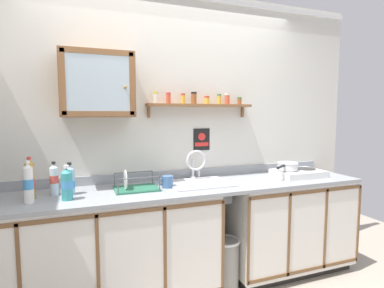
# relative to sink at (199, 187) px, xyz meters

# --- Properties ---
(back_wall) EXTENTS (3.97, 0.07, 2.64)m
(back_wall) POSITION_rel_sink_xyz_m (-0.17, 0.30, 0.45)
(back_wall) COLOR silver
(back_wall) RESTS_ON ground
(lower_cabinet_run) EXTENTS (1.92, 0.64, 0.89)m
(lower_cabinet_run) POSITION_rel_sink_xyz_m (-0.88, -0.04, -0.44)
(lower_cabinet_run) COLOR black
(lower_cabinet_run) RESTS_ON ground
(lower_cabinet_run_right) EXTENTS (1.23, 0.64, 0.89)m
(lower_cabinet_run_right) POSITION_rel_sink_xyz_m (0.90, -0.04, -0.44)
(lower_cabinet_run_right) COLOR black
(lower_cabinet_run_right) RESTS_ON ground
(countertop) EXTENTS (3.33, 0.66, 0.03)m
(countertop) POSITION_rel_sink_xyz_m (-0.17, -0.04, 0.02)
(countertop) COLOR gray
(countertop) RESTS_ON lower_cabinet_run
(backsplash) EXTENTS (3.33, 0.02, 0.08)m
(backsplash) POSITION_rel_sink_xyz_m (-0.17, 0.26, 0.07)
(backsplash) COLOR gray
(backsplash) RESTS_ON countertop
(sink) EXTENTS (0.53, 0.46, 0.43)m
(sink) POSITION_rel_sink_xyz_m (0.00, 0.00, 0.00)
(sink) COLOR silver
(sink) RESTS_ON countertop
(hot_plate_stove) EXTENTS (0.46, 0.33, 0.07)m
(hot_plate_stove) POSITION_rel_sink_xyz_m (1.02, -0.06, 0.06)
(hot_plate_stove) COLOR silver
(hot_plate_stove) RESTS_ON countertop
(saucepan) EXTENTS (0.34, 0.26, 0.07)m
(saucepan) POSITION_rel_sink_xyz_m (0.91, -0.04, 0.14)
(saucepan) COLOR silver
(saucepan) RESTS_ON hot_plate_stove
(bottle_juice_amber_0) EXTENTS (0.06, 0.06, 0.30)m
(bottle_juice_amber_0) POSITION_rel_sink_xyz_m (-1.31, -0.03, 0.17)
(bottle_juice_amber_0) COLOR gold
(bottle_juice_amber_0) RESTS_ON countertop
(bottle_opaque_white_1) EXTENTS (0.07, 0.07, 0.29)m
(bottle_opaque_white_1) POSITION_rel_sink_xyz_m (-1.31, -0.14, 0.17)
(bottle_opaque_white_1) COLOR white
(bottle_opaque_white_1) RESTS_ON countertop
(bottle_water_clear_2) EXTENTS (0.06, 0.06, 0.26)m
(bottle_water_clear_2) POSITION_rel_sink_xyz_m (-1.16, 0.02, 0.15)
(bottle_water_clear_2) COLOR silver
(bottle_water_clear_2) RESTS_ON countertop
(bottle_detergent_teal_3) EXTENTS (0.08, 0.08, 0.25)m
(bottle_detergent_teal_3) POSITION_rel_sink_xyz_m (-1.07, -0.15, 0.15)
(bottle_detergent_teal_3) COLOR teal
(bottle_detergent_teal_3) RESTS_ON countertop
(bottle_water_blue_4) EXTENTS (0.07, 0.07, 0.25)m
(bottle_water_blue_4) POSITION_rel_sink_xyz_m (-1.05, 0.00, 0.14)
(bottle_water_blue_4) COLOR #8CB7E0
(bottle_water_blue_4) RESTS_ON countertop
(dish_rack) EXTENTS (0.35, 0.27, 0.17)m
(dish_rack) POSITION_rel_sink_xyz_m (-0.56, -0.02, 0.05)
(dish_rack) COLOR #26664C
(dish_rack) RESTS_ON countertop
(mug) EXTENTS (0.13, 0.09, 0.10)m
(mug) POSITION_rel_sink_xyz_m (-0.30, -0.04, 0.08)
(mug) COLOR #3F6699
(mug) RESTS_ON countertop
(wall_cabinet) EXTENTS (0.56, 0.30, 0.52)m
(wall_cabinet) POSITION_rel_sink_xyz_m (-0.82, 0.13, 0.87)
(wall_cabinet) COLOR brown
(spice_shelf) EXTENTS (1.01, 0.14, 0.23)m
(spice_shelf) POSITION_rel_sink_xyz_m (0.09, 0.21, 0.74)
(spice_shelf) COLOR brown
(warning_sign) EXTENTS (0.16, 0.01, 0.21)m
(warning_sign) POSITION_rel_sink_xyz_m (0.13, 0.27, 0.39)
(warning_sign) COLOR black
(trash_bin) EXTENTS (0.25, 0.25, 0.45)m
(trash_bin) POSITION_rel_sink_xyz_m (0.18, -0.18, -0.65)
(trash_bin) COLOR gray
(trash_bin) RESTS_ON ground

